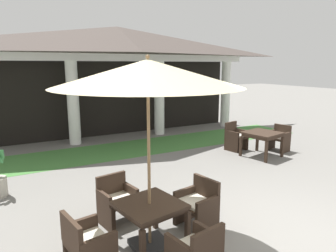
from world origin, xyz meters
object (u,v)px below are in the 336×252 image
at_px(patio_table_near_foreground, 262,136).
at_px(patio_umbrella_mid_left, 148,75).
at_px(patio_chair_mid_left_north, 117,201).
at_px(patio_chair_mid_left_east, 198,205).
at_px(patio_chair_mid_left_west, 87,246).
at_px(patio_chair_near_foreground_east, 279,138).
at_px(patio_table_mid_left, 150,210).
at_px(patio_chair_near_foreground_north, 236,137).

xyz_separation_m(patio_table_near_foreground, patio_umbrella_mid_left, (-4.96, -2.63, 1.93)).
relative_size(patio_chair_mid_left_north, patio_chair_mid_left_east, 1.01).
height_order(patio_umbrella_mid_left, patio_chair_mid_left_west, patio_umbrella_mid_left).
distance_m(patio_umbrella_mid_left, patio_chair_mid_left_west, 2.38).
distance_m(patio_umbrella_mid_left, patio_chair_mid_left_east, 2.40).
bearing_deg(patio_chair_mid_left_east, patio_chair_near_foreground_east, -71.55).
xyz_separation_m(patio_chair_mid_left_east, patio_chair_mid_left_west, (-1.95, -0.34, 0.02)).
xyz_separation_m(patio_table_near_foreground, patio_table_mid_left, (-4.96, -2.63, -0.03)).
bearing_deg(patio_chair_mid_left_north, patio_chair_near_foreground_east, -172.95).
distance_m(patio_table_mid_left, patio_chair_mid_left_west, 1.01).
xyz_separation_m(patio_chair_near_foreground_north, patio_chair_near_foreground_east, (1.13, -0.75, -0.01)).
height_order(patio_chair_near_foreground_north, patio_chair_mid_left_west, patio_chair_near_foreground_north).
bearing_deg(patio_table_mid_left, patio_chair_near_foreground_north, 36.86).
distance_m(patio_table_near_foreground, patio_umbrella_mid_left, 5.94).
relative_size(patio_chair_near_foreground_east, patio_chair_mid_left_east, 1.00).
distance_m(patio_table_near_foreground, patio_chair_mid_left_west, 6.57).
xyz_separation_m(patio_table_near_foreground, patio_chair_mid_left_west, (-5.94, -2.80, -0.23)).
height_order(patio_chair_near_foreground_north, patio_chair_near_foreground_east, patio_chair_near_foreground_north).
xyz_separation_m(patio_chair_mid_left_north, patio_chair_mid_left_east, (1.15, -0.81, 0.00)).
relative_size(patio_table_near_foreground, patio_chair_near_foreground_east, 1.34).
distance_m(patio_chair_near_foreground_north, patio_chair_mid_left_east, 5.09).
distance_m(patio_table_mid_left, patio_chair_mid_left_east, 1.02).
bearing_deg(patio_chair_near_foreground_east, patio_umbrella_mid_left, 104.00).
relative_size(patio_table_mid_left, patio_chair_mid_left_north, 1.22).
bearing_deg(patio_table_mid_left, patio_chair_near_foreground_east, 25.61).
relative_size(patio_chair_near_foreground_north, patio_chair_mid_left_east, 1.09).
bearing_deg(patio_chair_mid_left_east, patio_table_mid_left, 90.00).
bearing_deg(patio_table_mid_left, patio_chair_mid_left_west, -170.09).
bearing_deg(patio_table_mid_left, patio_chair_mid_left_east, 9.91).
bearing_deg(patio_chair_mid_left_east, patio_chair_mid_left_north, 45.02).
distance_m(patio_chair_near_foreground_east, patio_chair_mid_left_east, 5.59).
relative_size(patio_table_near_foreground, patio_chair_mid_left_north, 1.33).
xyz_separation_m(patio_chair_near_foreground_north, patio_chair_mid_left_east, (-3.79, -3.40, -0.03)).
relative_size(patio_chair_near_foreground_east, patio_table_mid_left, 0.82).
bearing_deg(patio_umbrella_mid_left, patio_table_near_foreground, 27.97).
bearing_deg(patio_chair_near_foreground_east, patio_table_mid_left, 104.00).
height_order(patio_chair_mid_left_north, patio_chair_mid_left_east, patio_chair_mid_left_north).
bearing_deg(patio_chair_mid_left_north, patio_table_mid_left, 90.00).
distance_m(patio_table_near_foreground, patio_table_mid_left, 5.62).
bearing_deg(patio_umbrella_mid_left, patio_chair_mid_left_east, 9.91).
distance_m(patio_chair_near_foreground_north, patio_umbrella_mid_left, 6.34).
height_order(patio_chair_near_foreground_east, patio_chair_mid_left_west, patio_chair_mid_left_west).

